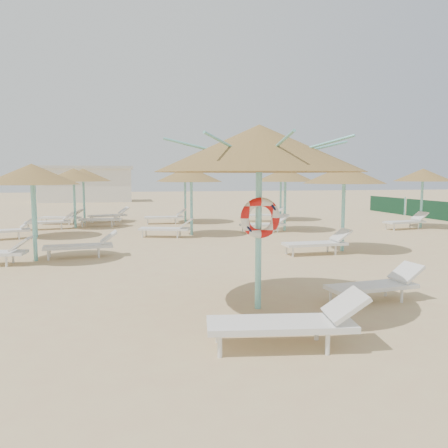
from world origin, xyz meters
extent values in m
plane|color=tan|center=(0.00, 0.00, 0.00)|extent=(120.00, 120.00, 0.00)
cylinder|color=#78D0CE|center=(0.01, 0.04, 1.34)|extent=(0.11, 0.11, 2.67)
cone|color=olive|center=(0.01, 0.04, 2.80)|extent=(3.57, 3.57, 0.80)
cylinder|color=#78D0CE|center=(0.01, 0.04, 2.52)|extent=(0.20, 0.20, 0.12)
cylinder|color=#78D0CE|center=(0.83, 0.04, 2.75)|extent=(1.61, 0.04, 0.40)
cylinder|color=#78D0CE|center=(0.59, 0.62, 2.75)|extent=(1.17, 1.17, 0.40)
cylinder|color=#78D0CE|center=(0.01, 0.86, 2.75)|extent=(0.04, 1.61, 0.40)
cylinder|color=#78D0CE|center=(-0.57, 0.62, 2.75)|extent=(1.17, 1.17, 0.40)
cylinder|color=#78D0CE|center=(-0.81, 0.04, 2.75)|extent=(1.61, 0.04, 0.40)
cylinder|color=#78D0CE|center=(-0.57, -0.54, 2.75)|extent=(1.17, 1.17, 0.40)
cylinder|color=#78D0CE|center=(0.01, -0.78, 2.75)|extent=(0.04, 1.61, 0.40)
cylinder|color=#78D0CE|center=(0.59, -0.54, 2.75)|extent=(1.17, 1.17, 0.40)
torus|color=red|center=(0.01, -0.06, 1.62)|extent=(0.70, 0.15, 0.70)
cylinder|color=white|center=(-1.07, -1.89, 0.15)|extent=(0.06, 0.06, 0.29)
cylinder|color=white|center=(-1.00, -1.38, 0.15)|extent=(0.06, 0.06, 0.29)
cylinder|color=white|center=(0.32, -2.10, 0.15)|extent=(0.06, 0.06, 0.29)
cylinder|color=white|center=(0.40, -1.59, 0.15)|extent=(0.06, 0.06, 0.29)
cube|color=white|center=(-0.21, -1.76, 0.33)|extent=(2.06, 0.94, 0.08)
cube|color=white|center=(0.67, -1.89, 0.59)|extent=(0.59, 0.70, 0.38)
cylinder|color=white|center=(1.49, -0.32, 0.13)|extent=(0.05, 0.05, 0.25)
cylinder|color=white|center=(1.45, 0.13, 0.13)|extent=(0.05, 0.05, 0.25)
cylinder|color=white|center=(2.71, -0.20, 0.13)|extent=(0.05, 0.05, 0.25)
cylinder|color=white|center=(2.66, 0.25, 0.13)|extent=(0.05, 0.05, 0.25)
cube|color=white|center=(2.19, -0.02, 0.29)|extent=(1.77, 0.74, 0.07)
cube|color=white|center=(2.96, 0.06, 0.51)|extent=(0.49, 0.59, 0.33)
cylinder|color=#78D0CE|center=(-4.74, 5.50, 1.15)|extent=(0.11, 0.11, 2.30)
cone|color=olive|center=(-4.74, 5.50, 2.38)|extent=(2.49, 2.49, 0.56)
cylinder|color=#78D0CE|center=(-4.74, 5.50, 2.15)|extent=(0.20, 0.20, 0.12)
cylinder|color=white|center=(-5.31, 4.81, 0.14)|extent=(0.06, 0.06, 0.28)
cylinder|color=white|center=(-5.27, 5.31, 0.14)|extent=(0.06, 0.06, 0.28)
cube|color=white|center=(-4.99, 5.03, 0.56)|extent=(0.54, 0.64, 0.36)
cylinder|color=white|center=(-4.41, 5.49, 0.14)|extent=(0.06, 0.06, 0.28)
cylinder|color=white|center=(-4.45, 5.98, 0.14)|extent=(0.06, 0.06, 0.28)
cylinder|color=white|center=(-3.07, 5.60, 0.14)|extent=(0.06, 0.06, 0.28)
cylinder|color=white|center=(-3.11, 6.10, 0.14)|extent=(0.06, 0.06, 0.28)
cube|color=white|center=(-3.64, 5.80, 0.32)|extent=(1.95, 0.78, 0.08)
cube|color=white|center=(-2.79, 5.88, 0.56)|extent=(0.54, 0.64, 0.36)
cylinder|color=#78D0CE|center=(-5.69, 10.52, 1.15)|extent=(0.11, 0.11, 2.30)
cone|color=olive|center=(-5.69, 10.52, 2.39)|extent=(2.57, 2.57, 0.58)
cylinder|color=#78D0CE|center=(-5.69, 10.52, 2.15)|extent=(0.20, 0.20, 0.12)
cylinder|color=white|center=(-6.19, 10.02, 0.14)|extent=(0.06, 0.06, 0.28)
cylinder|color=white|center=(-6.33, 10.50, 0.14)|extent=(0.06, 0.06, 0.28)
cube|color=white|center=(-6.79, 10.12, 0.32)|extent=(2.00, 1.10, 0.08)
cube|color=white|center=(-5.97, 10.34, 0.56)|extent=(0.63, 0.71, 0.36)
cylinder|color=#78D0CE|center=(-4.40, 15.55, 1.15)|extent=(0.11, 0.11, 2.30)
cone|color=olive|center=(-4.40, 15.55, 2.39)|extent=(2.75, 2.75, 0.62)
cylinder|color=#78D0CE|center=(-4.40, 15.55, 2.15)|extent=(0.20, 0.20, 0.12)
cylinder|color=white|center=(-6.34, 15.12, 0.14)|extent=(0.06, 0.06, 0.28)
cylinder|color=white|center=(-6.20, 15.60, 0.14)|extent=(0.06, 0.06, 0.28)
cylinder|color=white|center=(-5.04, 14.76, 0.14)|extent=(0.06, 0.06, 0.28)
cylinder|color=white|center=(-4.90, 15.24, 0.14)|extent=(0.06, 0.06, 0.28)
cube|color=white|center=(-5.50, 15.15, 0.32)|extent=(2.00, 1.11, 0.08)
cube|color=white|center=(-4.68, 14.92, 0.56)|extent=(0.63, 0.71, 0.36)
cylinder|color=white|center=(-4.00, 15.39, 0.14)|extent=(0.06, 0.06, 0.28)
cylinder|color=white|center=(-4.14, 15.87, 0.14)|extent=(0.06, 0.06, 0.28)
cylinder|color=white|center=(-2.70, 15.76, 0.14)|extent=(0.06, 0.06, 0.28)
cylinder|color=white|center=(-2.84, 16.24, 0.14)|extent=(0.06, 0.06, 0.28)
cube|color=white|center=(-3.30, 15.85, 0.32)|extent=(2.00, 1.11, 0.08)
cube|color=white|center=(-2.48, 16.08, 0.56)|extent=(0.63, 0.71, 0.36)
cylinder|color=#78D0CE|center=(0.21, 9.90, 1.15)|extent=(0.11, 0.11, 2.30)
cone|color=olive|center=(0.21, 9.90, 2.38)|extent=(2.45, 2.45, 0.55)
cylinder|color=#78D0CE|center=(0.21, 9.90, 2.15)|extent=(0.20, 0.20, 0.12)
cylinder|color=white|center=(-1.72, 9.50, 0.14)|extent=(0.06, 0.06, 0.28)
cylinder|color=white|center=(-1.57, 9.98, 0.14)|extent=(0.06, 0.06, 0.28)
cylinder|color=white|center=(-0.44, 9.10, 0.14)|extent=(0.06, 0.06, 0.28)
cylinder|color=white|center=(-0.29, 9.57, 0.14)|extent=(0.06, 0.06, 0.28)
cube|color=white|center=(-0.89, 9.50, 0.32)|extent=(2.00, 1.16, 0.08)
cube|color=white|center=(-0.08, 9.24, 0.56)|extent=(0.64, 0.72, 0.36)
cylinder|color=#78D0CE|center=(0.57, 14.71, 1.15)|extent=(0.11, 0.11, 2.30)
cone|color=olive|center=(0.57, 14.71, 2.40)|extent=(2.90, 2.90, 0.65)
cylinder|color=#78D0CE|center=(0.57, 14.71, 2.15)|extent=(0.20, 0.20, 0.12)
cylinder|color=white|center=(-1.34, 14.11, 0.14)|extent=(0.06, 0.06, 0.28)
cylinder|color=white|center=(-1.31, 14.61, 0.14)|extent=(0.06, 0.06, 0.28)
cylinder|color=white|center=(0.00, 14.03, 0.14)|extent=(0.06, 0.06, 0.28)
cylinder|color=white|center=(0.03, 14.53, 0.14)|extent=(0.06, 0.06, 0.28)
cube|color=white|center=(-0.53, 14.31, 0.32)|extent=(1.93, 0.73, 0.08)
cube|color=white|center=(0.32, 14.26, 0.56)|extent=(0.52, 0.63, 0.36)
cylinder|color=#78D0CE|center=(4.31, 5.22, 1.15)|extent=(0.11, 0.11, 2.30)
cone|color=olive|center=(4.31, 5.22, 2.38)|extent=(2.50, 2.50, 0.56)
cylinder|color=#78D0CE|center=(4.31, 5.22, 2.15)|extent=(0.20, 0.20, 0.12)
cylinder|color=white|center=(2.41, 4.55, 0.14)|extent=(0.06, 0.06, 0.28)
cylinder|color=white|center=(2.40, 5.05, 0.14)|extent=(0.06, 0.06, 0.28)
cylinder|color=white|center=(3.76, 4.58, 0.14)|extent=(0.06, 0.06, 0.28)
cylinder|color=white|center=(3.75, 5.08, 0.14)|extent=(0.06, 0.06, 0.28)
cube|color=white|center=(3.21, 4.82, 0.32)|extent=(1.92, 0.67, 0.08)
cube|color=white|center=(4.05, 4.84, 0.56)|extent=(0.50, 0.61, 0.36)
cylinder|color=#78D0CE|center=(4.33, 10.48, 1.15)|extent=(0.11, 0.11, 2.30)
cone|color=olive|center=(4.33, 10.48, 2.38)|extent=(2.52, 2.52, 0.57)
cylinder|color=#78D0CE|center=(4.33, 10.48, 2.15)|extent=(0.20, 0.20, 0.12)
cylinder|color=white|center=(2.46, 9.75, 0.14)|extent=(0.06, 0.06, 0.28)
cylinder|color=white|center=(2.40, 10.25, 0.14)|extent=(0.06, 0.06, 0.28)
cylinder|color=white|center=(3.80, 9.89, 0.14)|extent=(0.06, 0.06, 0.28)
cylinder|color=white|center=(3.75, 10.39, 0.14)|extent=(0.06, 0.06, 0.28)
cube|color=white|center=(3.23, 10.08, 0.32)|extent=(1.96, 0.82, 0.08)
cube|color=white|center=(4.07, 10.17, 0.56)|extent=(0.55, 0.65, 0.36)
cylinder|color=#78D0CE|center=(5.68, 14.84, 1.15)|extent=(0.11, 0.11, 2.30)
cone|color=olive|center=(5.68, 14.84, 2.38)|extent=(2.49, 2.49, 0.56)
cylinder|color=#78D0CE|center=(5.68, 14.84, 2.15)|extent=(0.20, 0.20, 0.12)
cylinder|color=white|center=(3.75, 14.33, 0.14)|extent=(0.06, 0.06, 0.28)
cylinder|color=white|center=(3.84, 14.82, 0.14)|extent=(0.06, 0.06, 0.28)
cylinder|color=white|center=(5.08, 14.09, 0.14)|extent=(0.06, 0.06, 0.28)
cylinder|color=white|center=(5.17, 14.58, 0.14)|extent=(0.06, 0.06, 0.28)
cube|color=white|center=(4.58, 14.44, 0.32)|extent=(1.98, 0.95, 0.08)
cube|color=white|center=(5.42, 14.28, 0.56)|extent=(0.58, 0.68, 0.36)
cylinder|color=#78D0CE|center=(10.77, 10.22, 1.15)|extent=(0.11, 0.11, 2.30)
cone|color=olive|center=(10.77, 10.22, 2.39)|extent=(2.53, 2.53, 0.57)
cylinder|color=#78D0CE|center=(10.77, 10.22, 2.15)|extent=(0.20, 0.20, 0.12)
cylinder|color=white|center=(8.92, 9.45, 0.14)|extent=(0.06, 0.06, 0.28)
cylinder|color=white|center=(8.84, 9.95, 0.14)|extent=(0.06, 0.06, 0.28)
cylinder|color=white|center=(10.25, 9.66, 0.14)|extent=(0.06, 0.06, 0.28)
cylinder|color=white|center=(10.17, 10.15, 0.14)|extent=(0.06, 0.06, 0.28)
cube|color=white|center=(9.67, 9.82, 0.32)|extent=(1.97, 0.90, 0.08)
cube|color=white|center=(10.51, 9.95, 0.56)|extent=(0.57, 0.67, 0.36)
cylinder|color=#78D0CE|center=(-4.60, 13.46, 1.15)|extent=(0.11, 0.11, 2.30)
cone|color=olive|center=(-4.60, 13.46, 2.39)|extent=(2.59, 2.59, 0.58)
cylinder|color=#78D0CE|center=(-4.60, 13.46, 2.15)|extent=(0.20, 0.20, 0.12)
cylinder|color=white|center=(-6.46, 12.69, 0.14)|extent=(0.06, 0.06, 0.28)
cylinder|color=white|center=(-6.53, 13.19, 0.14)|extent=(0.06, 0.06, 0.28)
cylinder|color=white|center=(-5.12, 12.90, 0.14)|extent=(0.06, 0.06, 0.28)
cylinder|color=white|center=(-5.20, 13.40, 0.14)|extent=(0.06, 0.06, 0.28)
cube|color=white|center=(-5.70, 13.06, 0.32)|extent=(1.97, 0.90, 0.08)
cube|color=white|center=(-4.86, 13.19, 0.56)|extent=(0.57, 0.67, 0.36)
cylinder|color=white|center=(-4.33, 13.64, 0.14)|extent=(0.06, 0.06, 0.28)
cylinder|color=white|center=(-4.26, 14.13, 0.14)|extent=(0.06, 0.06, 0.28)
cylinder|color=white|center=(-3.00, 13.43, 0.14)|extent=(0.06, 0.06, 0.28)
cylinder|color=white|center=(-2.92, 13.93, 0.14)|extent=(0.06, 0.06, 0.28)
cube|color=white|center=(-3.50, 13.76, 0.32)|extent=(1.97, 0.90, 0.08)
cube|color=white|center=(-2.66, 13.63, 0.56)|extent=(0.57, 0.67, 0.36)
cube|color=silver|center=(-6.00, 35.00, 1.50)|extent=(8.00, 4.00, 3.00)
cube|color=beige|center=(-6.00, 35.00, 3.12)|extent=(8.40, 4.40, 0.25)
cube|color=#164428|center=(14.00, 14.00, 0.50)|extent=(0.08, 3.80, 1.00)
cube|color=#164428|center=(14.00, 18.00, 0.50)|extent=(0.08, 3.80, 1.00)
cylinder|color=#78D0CE|center=(14.00, 16.10, 0.55)|extent=(0.08, 0.08, 1.10)
camera|label=1|loc=(-2.16, -7.18, 2.32)|focal=35.00mm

